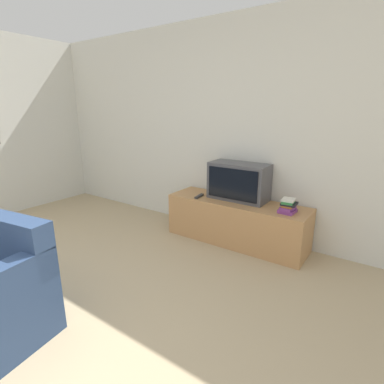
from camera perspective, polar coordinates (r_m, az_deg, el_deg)
The scene contains 5 objects.
wall_back at distance 3.80m, azimuth 6.83°, elevation 11.61°, with size 9.00×0.06×2.60m.
tv_stand at distance 3.63m, azimuth 8.39°, elevation -5.59°, with size 1.67×0.50×0.51m.
television at distance 3.57m, azimuth 8.87°, elevation 2.01°, with size 0.69×0.34×0.44m.
book_stack at distance 3.27m, azimuth 17.84°, elevation -2.58°, with size 0.17×0.20×0.15m.
remote_on_stand at distance 3.66m, azimuth 1.39°, elevation -0.80°, with size 0.06×0.19×0.02m.
Camera 1 is at (1.80, -0.31, 1.57)m, focal length 28.00 mm.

